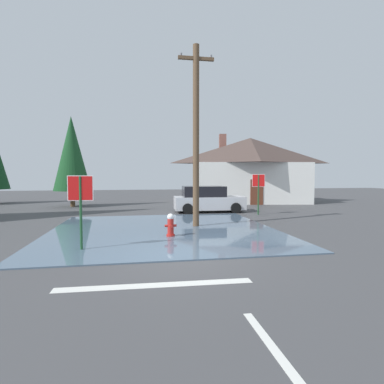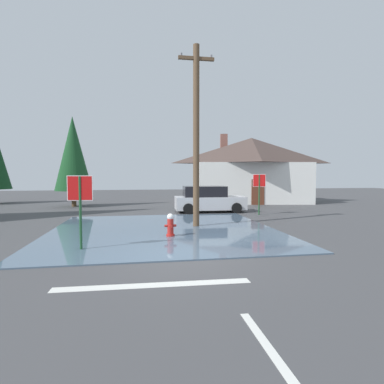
{
  "view_description": "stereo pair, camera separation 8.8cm",
  "coord_description": "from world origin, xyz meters",
  "px_view_note": "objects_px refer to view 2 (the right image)",
  "views": [
    {
      "loc": [
        -1.29,
        -8.77,
        2.36
      ],
      "look_at": [
        0.85,
        3.45,
        1.66
      ],
      "focal_mm": 28.67,
      "sensor_mm": 36.0,
      "label": 1
    },
    {
      "loc": [
        -1.2,
        -8.79,
        2.36
      ],
      "look_at": [
        0.85,
        3.45,
        1.66
      ],
      "focal_mm": 28.67,
      "sensor_mm": 36.0,
      "label": 2
    }
  ],
  "objects_px": {
    "parked_car": "(208,200)",
    "pine_tree_short_left": "(73,154)",
    "house": "(251,169)",
    "stop_sign_far": "(259,186)",
    "stop_sign_near": "(80,197)",
    "utility_pole": "(196,133)",
    "fire_hydrant": "(170,225)"
  },
  "relations": [
    {
      "from": "fire_hydrant",
      "to": "parked_car",
      "type": "distance_m",
      "value": 8.05
    },
    {
      "from": "stop_sign_near",
      "to": "house",
      "type": "height_order",
      "value": "house"
    },
    {
      "from": "pine_tree_short_left",
      "to": "stop_sign_near",
      "type": "bearing_deg",
      "value": -77.65
    },
    {
      "from": "fire_hydrant",
      "to": "house",
      "type": "bearing_deg",
      "value": 58.94
    },
    {
      "from": "stop_sign_near",
      "to": "utility_pole",
      "type": "xyz_separation_m",
      "value": [
        4.31,
        3.68,
        2.53
      ]
    },
    {
      "from": "utility_pole",
      "to": "house",
      "type": "distance_m",
      "value": 13.74
    },
    {
      "from": "stop_sign_near",
      "to": "pine_tree_short_left",
      "type": "distance_m",
      "value": 14.33
    },
    {
      "from": "fire_hydrant",
      "to": "pine_tree_short_left",
      "type": "relative_size",
      "value": 0.14
    },
    {
      "from": "pine_tree_short_left",
      "to": "utility_pole",
      "type": "bearing_deg",
      "value": -54.13
    },
    {
      "from": "stop_sign_near",
      "to": "stop_sign_far",
      "type": "relative_size",
      "value": 0.98
    },
    {
      "from": "utility_pole",
      "to": "house",
      "type": "relative_size",
      "value": 0.76
    },
    {
      "from": "parked_car",
      "to": "house",
      "type": "bearing_deg",
      "value": 50.98
    },
    {
      "from": "utility_pole",
      "to": "stop_sign_far",
      "type": "relative_size",
      "value": 3.38
    },
    {
      "from": "stop_sign_far",
      "to": "house",
      "type": "distance_m",
      "value": 8.73
    },
    {
      "from": "pine_tree_short_left",
      "to": "parked_car",
      "type": "bearing_deg",
      "value": -27.95
    },
    {
      "from": "fire_hydrant",
      "to": "utility_pole",
      "type": "height_order",
      "value": "utility_pole"
    },
    {
      "from": "house",
      "to": "pine_tree_short_left",
      "type": "xyz_separation_m",
      "value": [
        -14.31,
        -1.61,
        1.03
      ]
    },
    {
      "from": "fire_hydrant",
      "to": "house",
      "type": "distance_m",
      "value": 16.34
    },
    {
      "from": "stop_sign_far",
      "to": "parked_car",
      "type": "distance_m",
      "value": 3.34
    },
    {
      "from": "utility_pole",
      "to": "parked_car",
      "type": "height_order",
      "value": "utility_pole"
    },
    {
      "from": "stop_sign_far",
      "to": "pine_tree_short_left",
      "type": "height_order",
      "value": "pine_tree_short_left"
    },
    {
      "from": "stop_sign_near",
      "to": "pine_tree_short_left",
      "type": "relative_size",
      "value": 0.35
    },
    {
      "from": "stop_sign_near",
      "to": "fire_hydrant",
      "type": "relative_size",
      "value": 2.61
    },
    {
      "from": "parked_car",
      "to": "stop_sign_far",
      "type": "bearing_deg",
      "value": -34.59
    },
    {
      "from": "utility_pole",
      "to": "pine_tree_short_left",
      "type": "xyz_separation_m",
      "value": [
        -7.34,
        10.15,
        -0.31
      ]
    },
    {
      "from": "fire_hydrant",
      "to": "stop_sign_far",
      "type": "height_order",
      "value": "stop_sign_far"
    },
    {
      "from": "parked_car",
      "to": "pine_tree_short_left",
      "type": "xyz_separation_m",
      "value": [
        -9.1,
        4.83,
        3.12
      ]
    },
    {
      "from": "parked_car",
      "to": "pine_tree_short_left",
      "type": "relative_size",
      "value": 0.67
    },
    {
      "from": "house",
      "to": "pine_tree_short_left",
      "type": "height_order",
      "value": "pine_tree_short_left"
    },
    {
      "from": "stop_sign_near",
      "to": "utility_pole",
      "type": "bearing_deg",
      "value": 40.5
    },
    {
      "from": "utility_pole",
      "to": "pine_tree_short_left",
      "type": "bearing_deg",
      "value": 125.87
    },
    {
      "from": "fire_hydrant",
      "to": "stop_sign_near",
      "type": "bearing_deg",
      "value": -151.53
    }
  ]
}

